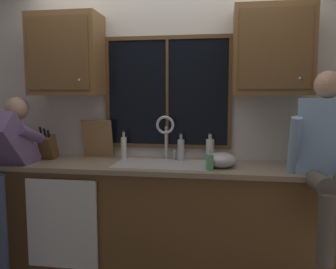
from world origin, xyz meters
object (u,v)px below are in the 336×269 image
object	(u,v)px
person_standing	(0,164)
soap_dispenser	(210,162)
person_sitting_on_counter	(329,151)
bottle_green_glass	(181,149)
bottle_amber_small	(210,149)
knife_block	(48,147)
bottle_tall_clear	(124,147)
cutting_board	(97,139)
mixing_bowl	(221,160)

from	to	relation	value
person_standing	soap_dispenser	xyz separation A→B (m)	(1.73, 0.09, 0.05)
person_sitting_on_counter	bottle_green_glass	world-z (taller)	person_sitting_on_counter
person_sitting_on_counter	soap_dispenser	xyz separation A→B (m)	(-0.85, 0.08, -0.12)
person_standing	soap_dispenser	size ratio (longest dim) A/B	8.86
person_sitting_on_counter	bottle_amber_small	xyz separation A→B (m)	(-0.86, 0.51, -0.08)
soap_dispenser	knife_block	bearing A→B (deg)	170.54
bottle_tall_clear	cutting_board	bearing A→B (deg)	175.93
person_sitting_on_counter	bottle_green_glass	size ratio (longest dim) A/B	5.02
person_standing	mixing_bowl	bearing A→B (deg)	7.28
knife_block	bottle_tall_clear	xyz separation A→B (m)	(0.67, 0.14, -0.00)
cutting_board	soap_dispenser	world-z (taller)	cutting_board
person_sitting_on_counter	bottle_green_glass	xyz separation A→B (m)	(-1.12, 0.43, -0.08)
person_standing	cutting_board	world-z (taller)	person_standing
bottle_tall_clear	bottle_amber_small	xyz separation A→B (m)	(0.79, 0.05, -0.00)
bottle_tall_clear	person_standing	bearing A→B (deg)	-152.86
mixing_bowl	bottle_amber_small	xyz separation A→B (m)	(-0.10, 0.29, 0.05)
knife_block	soap_dispenser	world-z (taller)	knife_block
bottle_tall_clear	bottle_amber_small	distance (m)	0.79
person_sitting_on_counter	bottle_tall_clear	world-z (taller)	person_sitting_on_counter
bottle_green_glass	knife_block	bearing A→B (deg)	-175.04
person_sitting_on_counter	soap_dispenser	size ratio (longest dim) A/B	7.49
knife_block	bottle_green_glass	size ratio (longest dim) A/B	1.28
person_standing	knife_block	xyz separation A→B (m)	(0.26, 0.34, 0.09)
person_standing	bottle_green_glass	distance (m)	1.53
bottle_green_glass	bottle_amber_small	xyz separation A→B (m)	(0.25, 0.08, -0.00)
bottle_green_glass	bottle_amber_small	distance (m)	0.27
person_sitting_on_counter	cutting_board	world-z (taller)	person_sitting_on_counter
mixing_bowl	soap_dispenser	distance (m)	0.16
mixing_bowl	bottle_tall_clear	world-z (taller)	bottle_tall_clear
person_standing	person_sitting_on_counter	distance (m)	2.58
cutting_board	soap_dispenser	size ratio (longest dim) A/B	2.13
person_standing	soap_dispenser	world-z (taller)	person_standing
mixing_bowl	bottle_amber_small	size ratio (longest dim) A/B	1.02
bottle_green_glass	person_sitting_on_counter	bearing A→B (deg)	-21.20
person_sitting_on_counter	bottle_tall_clear	xyz separation A→B (m)	(-1.65, 0.46, -0.08)
person_standing	mixing_bowl	size ratio (longest dim) A/B	5.90
cutting_board	knife_block	bearing A→B (deg)	-159.47
knife_block	soap_dispenser	bearing A→B (deg)	-9.46
person_standing	bottle_tall_clear	xyz separation A→B (m)	(0.93, 0.48, 0.09)
soap_dispenser	person_standing	bearing A→B (deg)	-176.91
knife_block	soap_dispenser	distance (m)	1.50
mixing_bowl	bottle_green_glass	bearing A→B (deg)	149.06
person_sitting_on_counter	mixing_bowl	distance (m)	0.80
soap_dispenser	bottle_amber_small	world-z (taller)	bottle_amber_small
person_sitting_on_counter	cutting_board	bearing A→B (deg)	165.80
cutting_board	bottle_amber_small	xyz separation A→B (m)	(1.05, 0.03, -0.07)
soap_dispenser	bottle_amber_small	size ratio (longest dim) A/B	0.68
person_standing	bottle_green_glass	size ratio (longest dim) A/B	5.94
person_sitting_on_counter	mixing_bowl	bearing A→B (deg)	163.84
person_sitting_on_counter	bottle_green_glass	distance (m)	1.20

